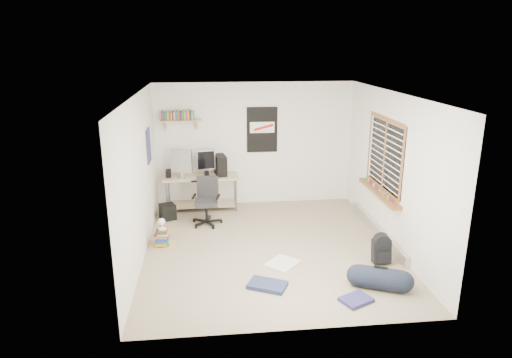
{
  "coord_description": "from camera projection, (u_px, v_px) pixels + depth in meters",
  "views": [
    {
      "loc": [
        -0.95,
        -6.79,
        3.24
      ],
      "look_at": [
        -0.16,
        0.5,
        1.04
      ],
      "focal_mm": 32.0,
      "sensor_mm": 36.0,
      "label": 1
    }
  ],
  "objects": [
    {
      "name": "monitor_right",
      "position": [
        207.0,
        167.0,
        9.02
      ],
      "size": [
        0.37,
        0.15,
        0.4
      ],
      "primitive_type": "cube",
      "rotation": [
        0.0,
        0.0,
        0.17
      ],
      "color": "#A8A7AC",
      "rests_on": "desk"
    },
    {
      "name": "tshirt",
      "position": [
        282.0,
        264.0,
        6.91
      ],
      "size": [
        0.6,
        0.61,
        0.04
      ],
      "primitive_type": "cube",
      "rotation": [
        0.0,
        0.0,
        0.84
      ],
      "color": "silver",
      "rests_on": "floor"
    },
    {
      "name": "poster_back_wall",
      "position": [
        262.0,
        130.0,
        9.19
      ],
      "size": [
        0.62,
        0.03,
        0.92
      ],
      "primitive_type": "cube",
      "color": "black",
      "rests_on": "back_wall"
    },
    {
      "name": "subwoofer",
      "position": [
        168.0,
        212.0,
        8.68
      ],
      "size": [
        0.35,
        0.35,
        0.31
      ],
      "primitive_type": "cube",
      "rotation": [
        0.0,
        0.0,
        0.36
      ],
      "color": "black",
      "rests_on": "floor"
    },
    {
      "name": "desk",
      "position": [
        202.0,
        191.0,
        9.18
      ],
      "size": [
        1.55,
        0.86,
        0.67
      ],
      "primitive_type": "cube",
      "rotation": [
        0.0,
        0.0,
        -0.15
      ],
      "color": "#CBA78D",
      "rests_on": "floor"
    },
    {
      "name": "book_stack",
      "position": [
        162.0,
        237.0,
        7.54
      ],
      "size": [
        0.47,
        0.4,
        0.29
      ],
      "primitive_type": "cube",
      "rotation": [
        0.0,
        0.0,
        -0.13
      ],
      "color": "brown",
      "rests_on": "floor"
    },
    {
      "name": "office_chair",
      "position": [
        206.0,
        199.0,
        8.34
      ],
      "size": [
        0.67,
        0.67,
        0.88
      ],
      "primitive_type": "cube",
      "rotation": [
        0.0,
        0.0,
        -0.19
      ],
      "color": "#242427",
      "rests_on": "floor"
    },
    {
      "name": "pc_tower",
      "position": [
        220.0,
        166.0,
        9.07
      ],
      "size": [
        0.26,
        0.44,
        0.43
      ],
      "primitive_type": "cube",
      "rotation": [
        0.0,
        0.0,
        0.16
      ],
      "color": "black",
      "rests_on": "desk"
    },
    {
      "name": "monitor_left",
      "position": [
        182.0,
        168.0,
        8.82
      ],
      "size": [
        0.43,
        0.25,
        0.46
      ],
      "primitive_type": "cube",
      "rotation": [
        0.0,
        0.0,
        -0.37
      ],
      "color": "#B2B1B7",
      "rests_on": "desk"
    },
    {
      "name": "jeans_b",
      "position": [
        356.0,
        300.0,
        5.93
      ],
      "size": [
        0.48,
        0.43,
        0.05
      ],
      "primitive_type": "cube",
      "rotation": [
        0.0,
        0.0,
        0.45
      ],
      "color": "navy",
      "rests_on": "floor"
    },
    {
      "name": "speaker_left",
      "position": [
        168.0,
        174.0,
        8.92
      ],
      "size": [
        0.1,
        0.1,
        0.19
      ],
      "primitive_type": "cube",
      "rotation": [
        0.0,
        0.0,
        -0.07
      ],
      "color": "black",
      "rests_on": "desk"
    },
    {
      "name": "right_wall",
      "position": [
        393.0,
        171.0,
        7.34
      ],
      "size": [
        0.01,
        4.5,
        2.5
      ],
      "primitive_type": "cube",
      "color": "silver",
      "rests_on": "ground"
    },
    {
      "name": "baseboard_heater",
      "position": [
        378.0,
        231.0,
        7.96
      ],
      "size": [
        0.08,
        2.5,
        0.18
      ],
      "primitive_type": "cube",
      "color": "#B7B2A8",
      "rests_on": "floor"
    },
    {
      "name": "wall_shelf",
      "position": [
        181.0,
        121.0,
        8.87
      ],
      "size": [
        0.8,
        0.22,
        0.24
      ],
      "primitive_type": "cube",
      "color": "tan",
      "rests_on": "back_wall"
    },
    {
      "name": "backpack",
      "position": [
        381.0,
        251.0,
        6.92
      ],
      "size": [
        0.29,
        0.24,
        0.36
      ],
      "primitive_type": "cube",
      "rotation": [
        0.0,
        0.0,
        -0.08
      ],
      "color": "black",
      "rests_on": "floor"
    },
    {
      "name": "window",
      "position": [
        384.0,
        155.0,
        7.56
      ],
      "size": [
        0.1,
        1.5,
        1.26
      ],
      "primitive_type": "cube",
      "color": "brown",
      "rests_on": "right_wall"
    },
    {
      "name": "speaker_right",
      "position": [
        207.0,
        176.0,
        8.83
      ],
      "size": [
        0.09,
        0.09,
        0.18
      ],
      "primitive_type": "cube",
      "rotation": [
        0.0,
        0.0,
        -0.01
      ],
      "color": "black",
      "rests_on": "desk"
    },
    {
      "name": "poster_left_wall",
      "position": [
        149.0,
        146.0,
        8.0
      ],
      "size": [
        0.02,
        0.42,
        0.6
      ],
      "primitive_type": "cube",
      "color": "navy",
      "rests_on": "left_wall"
    },
    {
      "name": "desk_lamp",
      "position": [
        162.0,
        225.0,
        7.46
      ],
      "size": [
        0.15,
        0.23,
        0.22
      ],
      "primitive_type": "cube",
      "rotation": [
        0.0,
        0.0,
        -0.1
      ],
      "color": "white",
      "rests_on": "book_stack"
    },
    {
      "name": "floor",
      "position": [
        269.0,
        248.0,
        7.49
      ],
      "size": [
        4.0,
        4.5,
        0.01
      ],
      "primitive_type": "cube",
      "color": "gray",
      "rests_on": "ground"
    },
    {
      "name": "back_wall",
      "position": [
        255.0,
        144.0,
        9.28
      ],
      "size": [
        4.0,
        0.01,
        2.5
      ],
      "primitive_type": "cube",
      "color": "silver",
      "rests_on": "ground"
    },
    {
      "name": "left_wall",
      "position": [
        139.0,
        179.0,
        6.93
      ],
      "size": [
        0.01,
        4.5,
        2.5
      ],
      "primitive_type": "cube",
      "color": "silver",
      "rests_on": "ground"
    },
    {
      "name": "duffel_bag",
      "position": [
        380.0,
        279.0,
        6.22
      ],
      "size": [
        0.41,
        0.41,
        0.6
      ],
      "primitive_type": "cylinder",
      "rotation": [
        0.0,
        0.0,
        -0.42
      ],
      "color": "black",
      "rests_on": "floor"
    },
    {
      "name": "keyboard",
      "position": [
        202.0,
        180.0,
        8.84
      ],
      "size": [
        0.47,
        0.27,
        0.02
      ],
      "primitive_type": "cube",
      "rotation": [
        0.0,
        0.0,
        0.27
      ],
      "color": "black",
      "rests_on": "desk"
    },
    {
      "name": "jeans_a",
      "position": [
        267.0,
        285.0,
        6.29
      ],
      "size": [
        0.61,
        0.52,
        0.06
      ],
      "primitive_type": "cube",
      "rotation": [
        0.0,
        0.0,
        -0.46
      ],
      "color": "#222C4D",
      "rests_on": "floor"
    },
    {
      "name": "ceiling",
      "position": [
        270.0,
        94.0,
        6.77
      ],
      "size": [
        4.0,
        4.5,
        0.01
      ],
      "primitive_type": "cube",
      "color": "white",
      "rests_on": "ground"
    }
  ]
}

